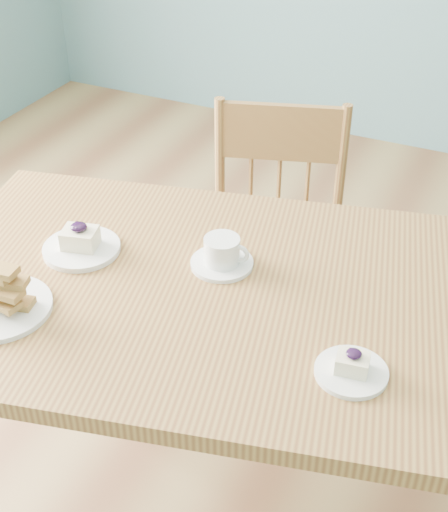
{
  "coord_description": "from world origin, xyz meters",
  "views": [
    {
      "loc": [
        0.25,
        -1.06,
        1.72
      ],
      "look_at": [
        -0.29,
        0.11,
        0.81
      ],
      "focal_mm": 50.0,
      "sensor_mm": 36.0,
      "label": 1
    }
  ],
  "objects_px": {
    "cheesecake_plate_far": "(81,244)",
    "coffee_cup": "(222,254)",
    "dining_chair": "(274,252)",
    "cheesecake_plate_near": "(352,368)",
    "dining_table": "(241,318)"
  },
  "relations": [
    {
      "from": "dining_chair",
      "to": "cheesecake_plate_near",
      "type": "relative_size",
      "value": 6.46
    },
    {
      "from": "dining_chair",
      "to": "coffee_cup",
      "type": "bearing_deg",
      "value": -100.03
    },
    {
      "from": "dining_chair",
      "to": "cheesecake_plate_far",
      "type": "height_order",
      "value": "dining_chair"
    },
    {
      "from": "dining_chair",
      "to": "coffee_cup",
      "type": "height_order",
      "value": "dining_chair"
    },
    {
      "from": "dining_chair",
      "to": "coffee_cup",
      "type": "relative_size",
      "value": 6.27
    },
    {
      "from": "dining_table",
      "to": "coffee_cup",
      "type": "relative_size",
      "value": 11.03
    },
    {
      "from": "dining_chair",
      "to": "cheesecake_plate_near",
      "type": "xyz_separation_m",
      "value": [
        0.43,
        -0.73,
        0.32
      ]
    },
    {
      "from": "cheesecake_plate_near",
      "to": "cheesecake_plate_far",
      "type": "distance_m",
      "value": 0.7
    },
    {
      "from": "dining_chair",
      "to": "cheesecake_plate_far",
      "type": "xyz_separation_m",
      "value": [
        -0.26,
        -0.6,
        0.33
      ]
    },
    {
      "from": "dining_chair",
      "to": "cheesecake_plate_near",
      "type": "distance_m",
      "value": 0.91
    },
    {
      "from": "cheesecake_plate_far",
      "to": "coffee_cup",
      "type": "distance_m",
      "value": 0.34
    },
    {
      "from": "cheesecake_plate_near",
      "to": "coffee_cup",
      "type": "bearing_deg",
      "value": 149.83
    },
    {
      "from": "dining_table",
      "to": "coffee_cup",
      "type": "height_order",
      "value": "coffee_cup"
    },
    {
      "from": "cheesecake_plate_near",
      "to": "coffee_cup",
      "type": "distance_m",
      "value": 0.42
    },
    {
      "from": "dining_chair",
      "to": "cheesecake_plate_near",
      "type": "bearing_deg",
      "value": -76.6
    }
  ]
}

